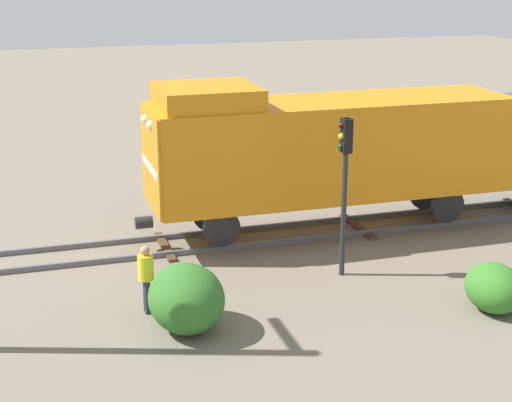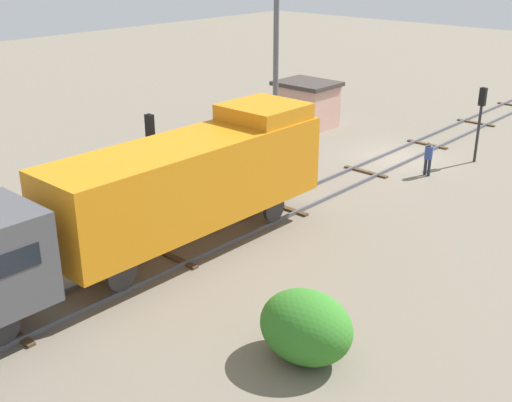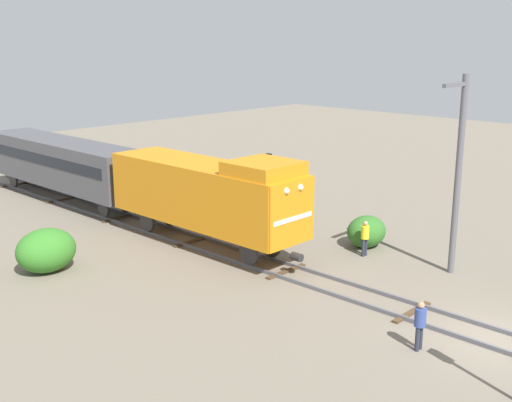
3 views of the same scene
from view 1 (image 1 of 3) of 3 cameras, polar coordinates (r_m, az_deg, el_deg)
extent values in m
cube|color=#4C3823|center=(23.39, -6.63, -3.31)|extent=(2.40, 0.24, 0.09)
cube|color=#4C3823|center=(25.15, 7.42, -1.85)|extent=(2.40, 0.24, 0.09)
cube|color=orange|center=(24.04, 5.57, 3.93)|extent=(2.90, 11.00, 2.90)
cube|color=orange|center=(22.50, -3.61, 7.61)|extent=(2.75, 2.80, 0.60)
cube|color=orange|center=(22.55, -7.61, 2.97)|extent=(2.84, 0.10, 2.84)
cube|color=white|center=(22.59, -7.69, 2.47)|extent=(2.46, 0.06, 0.20)
sphere|color=white|center=(22.73, -8.04, 5.91)|extent=(0.28, 0.28, 0.28)
sphere|color=white|center=(21.86, -7.65, 5.47)|extent=(0.28, 0.28, 0.28)
cylinder|color=#262628|center=(23.03, -8.16, -1.56)|extent=(0.36, 0.50, 0.36)
cylinder|color=#262628|center=(24.13, -3.38, -0.90)|extent=(0.18, 1.10, 1.10)
cylinder|color=#262628|center=(22.81, -2.52, -1.98)|extent=(0.18, 1.10, 1.10)
cylinder|color=#262628|center=(26.76, 12.20, 0.56)|extent=(0.18, 1.10, 1.10)
cylinder|color=#262628|center=(25.57, 13.75, -0.33)|extent=(0.18, 1.10, 1.10)
cylinder|color=#262628|center=(20.77, 6.43, 0.16)|extent=(0.14, 0.14, 4.30)
cube|color=black|center=(20.34, 6.59, 4.75)|extent=(0.32, 0.24, 0.90)
sphere|color=#390606|center=(20.23, 6.25, 5.47)|extent=(0.16, 0.16, 0.16)
sphere|color=yellow|center=(20.28, 6.22, 4.70)|extent=(0.16, 0.16, 0.16)
sphere|color=black|center=(20.35, 6.20, 3.93)|extent=(0.16, 0.16, 0.16)
cylinder|color=#262B38|center=(19.32, -7.99, -6.72)|extent=(0.15, 0.15, 0.85)
cylinder|color=#262B38|center=(19.14, -7.89, -6.95)|extent=(0.15, 0.15, 0.85)
cylinder|color=yellow|center=(18.94, -8.03, -4.80)|extent=(0.38, 0.38, 0.62)
sphere|color=tan|center=(18.78, -8.08, -3.60)|extent=(0.23, 0.23, 0.23)
ellipsoid|color=#316B26|center=(18.12, -5.09, -7.07)|extent=(2.14, 1.75, 1.55)
ellipsoid|color=#357626|center=(19.90, 16.96, -6.07)|extent=(1.63, 1.34, 1.19)
ellipsoid|color=#347926|center=(31.75, 4.66, 4.00)|extent=(2.66, 2.18, 1.93)
camera|label=2|loc=(44.13, 15.61, 19.59)|focal=45.00mm
camera|label=3|loc=(43.75, -36.61, 16.37)|focal=45.00mm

